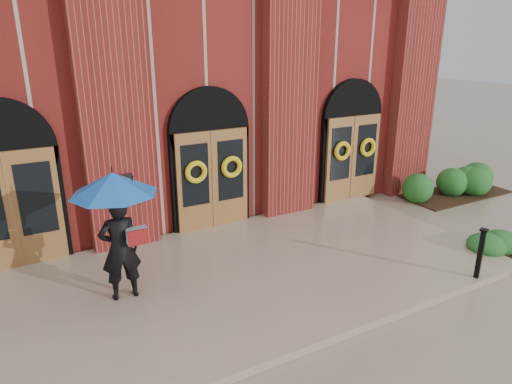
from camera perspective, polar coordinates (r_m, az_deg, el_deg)
ground at (r=9.81m, az=1.33°, el=-10.44°), size 90.00×90.00×0.00m
landing at (r=9.89m, az=0.89°, el=-9.69°), size 10.00×5.30×0.15m
church_building at (r=16.80m, az=-14.29°, el=13.77°), size 16.20×12.53×7.00m
man_with_umbrella at (r=8.44m, az=-17.05°, el=-2.42°), size 1.58×1.58×2.43m
metal_post at (r=10.23m, az=26.25°, el=-6.79°), size 0.19×0.19×1.07m
hedge_wall_right at (r=15.90m, az=23.86°, el=1.16°), size 3.31×1.32×0.85m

